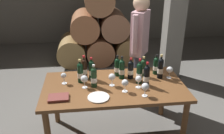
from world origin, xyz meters
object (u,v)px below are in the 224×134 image
object	(u,v)px
wine_glass_1	(125,83)
wine_glass_2	(84,79)
wine_bottle_1	(80,72)
wine_glass_5	(64,76)
wine_glass_3	(139,79)
wine_bottle_2	(131,70)
wine_bottle_5	(160,68)
wine_bottle_7	(122,69)
wine_glass_4	(145,87)
dining_table	(114,92)
wine_bottle_0	(92,70)
wine_bottle_6	(94,77)
serving_plate	(98,97)
tasting_notebook	(59,98)
wine_bottle_11	(143,68)
wine_bottle_9	(139,73)
wine_glass_6	(112,77)
wine_bottle_10	(84,69)
wine_bottle_3	(156,65)
wine_bottle_8	(147,76)
wine_glass_0	(170,70)
wine_bottle_4	(117,67)
sommelier_presenting	(140,42)

from	to	relation	value
wine_glass_1	wine_glass_2	size ratio (longest dim) A/B	0.96
wine_bottle_1	wine_glass_5	bearing A→B (deg)	-175.35
wine_bottle_1	wine_glass_3	bearing A→B (deg)	-17.71
wine_bottle_2	wine_glass_5	bearing A→B (deg)	-176.66
wine_bottle_5	wine_bottle_7	size ratio (longest dim) A/B	1.06
wine_bottle_7	wine_glass_2	bearing A→B (deg)	-157.95
wine_glass_4	dining_table	bearing A→B (deg)	137.04
wine_bottle_0	wine_glass_5	xyz separation A→B (m)	(-0.34, -0.08, -0.03)
wine_bottle_6	serving_plate	bearing A→B (deg)	-82.53
wine_glass_1	tasting_notebook	distance (m)	0.75
wine_bottle_11	wine_glass_3	size ratio (longest dim) A/B	1.80
wine_glass_1	wine_bottle_1	bearing A→B (deg)	149.75
wine_glass_4	serving_plate	size ratio (longest dim) A/B	0.66
wine_bottle_6	wine_bottle_9	distance (m)	0.55
wine_bottle_11	wine_glass_6	size ratio (longest dim) A/B	1.73
wine_bottle_0	wine_glass_2	size ratio (longest dim) A/B	1.84
wine_bottle_0	serving_plate	distance (m)	0.48
wine_bottle_1	serving_plate	bearing A→B (deg)	-63.94
wine_bottle_10	wine_glass_4	xyz separation A→B (m)	(0.66, -0.52, -0.02)
wine_bottle_3	wine_glass_2	xyz separation A→B (m)	(-0.94, -0.27, -0.01)
wine_bottle_0	wine_bottle_11	distance (m)	0.66
wine_bottle_6	wine_glass_6	size ratio (longest dim) A/B	1.82
serving_plate	wine_bottle_8	bearing A→B (deg)	19.63
wine_bottle_8	wine_bottle_9	world-z (taller)	wine_bottle_9
wine_bottle_11	wine_glass_0	distance (m)	0.33
wine_bottle_6	wine_glass_0	xyz separation A→B (m)	(0.96, 0.12, -0.01)
wine_glass_0	wine_glass_4	distance (m)	0.57
wine_glass_1	wine_glass_3	xyz separation A→B (m)	(0.17, 0.08, -0.00)
wine_bottle_10	wine_glass_2	bearing A→B (deg)	-90.75
wine_bottle_4	wine_glass_4	bearing A→B (deg)	-66.90
wine_bottle_10	wine_glass_5	distance (m)	0.28
serving_plate	wine_bottle_6	bearing A→B (deg)	97.47
wine_bottle_8	wine_glass_6	size ratio (longest dim) A/B	1.97
wine_bottle_7	wine_bottle_8	size ratio (longest dim) A/B	0.97
wine_bottle_1	wine_bottle_3	xyz separation A→B (m)	(0.98, 0.12, -0.01)
wine_bottle_6	wine_bottle_10	size ratio (longest dim) A/B	0.92
wine_bottle_2	wine_glass_0	size ratio (longest dim) A/B	1.79
wine_bottle_4	tasting_notebook	size ratio (longest dim) A/B	1.27
wine_bottle_11	wine_glass_4	xyz separation A→B (m)	(-0.10, -0.48, -0.01)
wine_bottle_1	wine_bottle_5	xyz separation A→B (m)	(1.00, -0.00, 0.01)
dining_table	wine_bottle_9	distance (m)	0.39
wine_bottle_9	wine_glass_4	distance (m)	0.31
wine_glass_1	wine_glass_3	distance (m)	0.19
dining_table	wine_bottle_3	xyz separation A→B (m)	(0.59, 0.25, 0.21)
wine_bottle_10	serving_plate	xyz separation A→B (m)	(0.14, -0.50, -0.13)
wine_glass_6	tasting_notebook	world-z (taller)	wine_glass_6
wine_bottle_11	wine_glass_4	world-z (taller)	wine_bottle_11
wine_bottle_6	sommelier_presenting	distance (m)	1.05
wine_bottle_1	wine_glass_2	world-z (taller)	wine_bottle_1
wine_glass_0	wine_glass_2	xyz separation A→B (m)	(-1.07, -0.13, 0.00)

